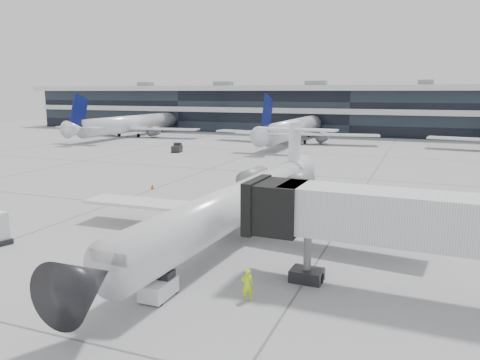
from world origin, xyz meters
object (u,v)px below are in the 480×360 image
at_px(regional_jet, 238,203).
at_px(baggage_tug, 159,287).
at_px(jet_bridge, 436,222).
at_px(ramp_worker, 247,285).

bearing_deg(regional_jet, baggage_tug, -87.16).
xyz_separation_m(jet_bridge, ramp_worker, (-8.12, -3.12, -3.10)).
bearing_deg(jet_bridge, regional_jet, 156.34).
height_order(regional_jet, ramp_worker, regional_jet).
relative_size(ramp_worker, baggage_tug, 0.81).
bearing_deg(ramp_worker, baggage_tug, -17.97).
xyz_separation_m(regional_jet, jet_bridge, (12.18, -5.89, 1.47)).
distance_m(jet_bridge, baggage_tug, 13.36).
xyz_separation_m(ramp_worker, baggage_tug, (-4.07, -1.23, -0.24)).
bearing_deg(baggage_tug, jet_bridge, 20.05).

